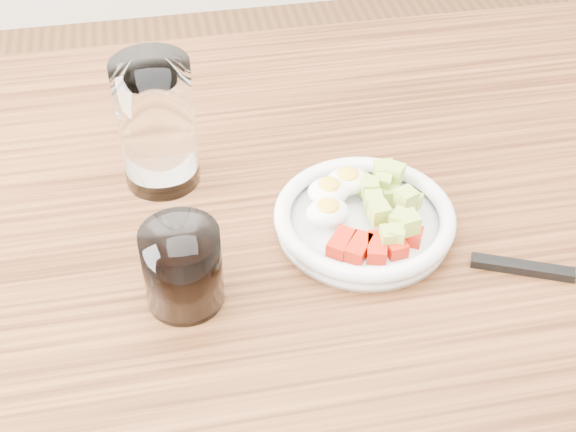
# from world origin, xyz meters

# --- Properties ---
(dining_table) EXTENTS (1.50, 0.90, 0.77)m
(dining_table) POSITION_xyz_m (0.00, 0.00, 0.67)
(dining_table) COLOR brown
(dining_table) RESTS_ON ground
(bowl) EXTENTS (0.19, 0.19, 0.05)m
(bowl) POSITION_xyz_m (0.07, 0.01, 0.79)
(bowl) COLOR white
(bowl) RESTS_ON dining_table
(fork) EXTENTS (0.20, 0.10, 0.01)m
(fork) POSITION_xyz_m (0.24, -0.09, 0.77)
(fork) COLOR black
(fork) RESTS_ON dining_table
(water_glass) EXTENTS (0.08, 0.08, 0.15)m
(water_glass) POSITION_xyz_m (-0.13, 0.13, 0.85)
(water_glass) COLOR white
(water_glass) RESTS_ON dining_table
(coffee_glass) EXTENTS (0.08, 0.08, 0.09)m
(coffee_glass) POSITION_xyz_m (-0.12, -0.06, 0.81)
(coffee_glass) COLOR white
(coffee_glass) RESTS_ON dining_table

